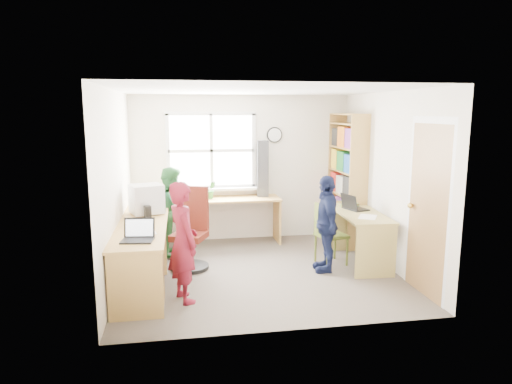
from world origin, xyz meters
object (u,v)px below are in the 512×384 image
at_px(right_desk, 361,227).
at_px(person_green, 173,211).
at_px(person_navy, 326,224).
at_px(l_desk, 158,250).
at_px(person_red, 183,242).
at_px(cd_tower, 263,169).
at_px(laptop_right, 353,206).
at_px(swivel_chair, 191,233).
at_px(wooden_chair, 328,232).
at_px(bookshelf, 347,182).
at_px(crt_monitor, 147,199).
at_px(laptop_left, 138,235).
at_px(potted_plant, 211,190).

height_order(right_desk, person_green, person_green).
bearing_deg(person_navy, l_desk, -78.46).
bearing_deg(person_navy, person_red, -63.60).
bearing_deg(cd_tower, laptop_right, -39.57).
bearing_deg(l_desk, swivel_chair, 56.36).
xyz_separation_m(l_desk, person_red, (0.30, -0.49, 0.23)).
xyz_separation_m(right_desk, swivel_chair, (-2.36, 0.22, -0.05)).
bearing_deg(wooden_chair, l_desk, 178.48).
height_order(bookshelf, cd_tower, bookshelf).
relative_size(crt_monitor, person_navy, 0.39).
bearing_deg(crt_monitor, laptop_right, -21.93).
xyz_separation_m(person_green, person_navy, (2.04, -1.08, -0.01)).
relative_size(swivel_chair, wooden_chair, 1.29).
relative_size(laptop_left, laptop_right, 0.90).
distance_m(wooden_chair, person_navy, 0.32).
distance_m(right_desk, laptop_left, 3.12).
relative_size(cd_tower, person_navy, 0.70).
height_order(l_desk, laptop_left, laptop_left).
relative_size(crt_monitor, person_red, 0.37).
xyz_separation_m(cd_tower, person_green, (-1.46, -0.51, -0.55)).
bearing_deg(laptop_right, person_red, 97.82).
bearing_deg(laptop_left, wooden_chair, 28.81).
xyz_separation_m(swivel_chair, cd_tower, (1.21, 1.16, 0.73)).
bearing_deg(potted_plant, right_desk, -32.67).
distance_m(crt_monitor, cd_tower, 2.09).
bearing_deg(right_desk, potted_plant, 150.41).
height_order(wooden_chair, cd_tower, cd_tower).
bearing_deg(l_desk, right_desk, 8.37).
xyz_separation_m(wooden_chair, crt_monitor, (-2.48, 0.32, 0.48)).
distance_m(laptop_left, laptop_right, 3.17).
distance_m(person_red, person_navy, 2.02).
height_order(person_red, person_navy, person_red).
bearing_deg(l_desk, crt_monitor, 102.65).
distance_m(bookshelf, person_navy, 1.52).
bearing_deg(person_green, wooden_chair, -112.14).
bearing_deg(person_red, potted_plant, -32.28).
bearing_deg(person_red, person_navy, -90.28).
bearing_deg(person_navy, cd_tower, -153.73).
xyz_separation_m(bookshelf, laptop_right, (-0.20, -0.82, -0.22)).
height_order(laptop_left, person_navy, person_navy).
xyz_separation_m(l_desk, person_navy, (2.20, 0.20, 0.20)).
relative_size(laptop_right, person_green, 0.31).
xyz_separation_m(crt_monitor, person_green, (0.34, 0.52, -0.29)).
relative_size(laptop_left, cd_tower, 0.40).
distance_m(bookshelf, laptop_left, 3.73).
bearing_deg(crt_monitor, wooden_chair, -27.26).
xyz_separation_m(l_desk, laptop_right, (2.76, 0.65, 0.32)).
relative_size(person_red, person_navy, 1.06).
relative_size(person_green, person_navy, 1.02).
relative_size(l_desk, wooden_chair, 3.40).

